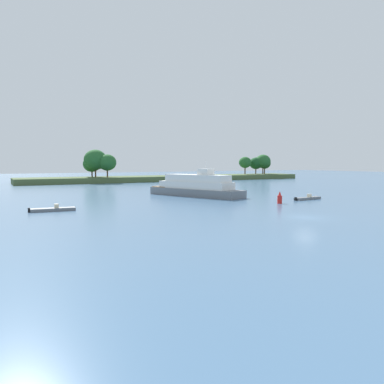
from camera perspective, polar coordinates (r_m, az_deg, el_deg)
ground_plane at (r=45.03m, az=16.74°, el=-3.68°), size 400.00×400.00×0.00m
treeline_island at (r=130.60m, az=-2.58°, el=2.91°), size 99.79×13.50×10.17m
small_motorboat at (r=66.44m, az=17.01°, el=-0.90°), size 6.05×1.78×0.91m
fishing_skiff at (r=51.71m, az=-20.21°, el=-2.47°), size 5.75×1.76×0.91m
white_riverboat at (r=70.10m, az=0.55°, el=0.80°), size 11.31×19.81×6.49m
channel_buoy_red at (r=58.94m, az=13.08°, el=-0.92°), size 0.70×0.70×1.90m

